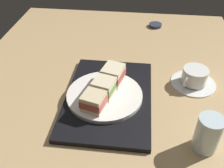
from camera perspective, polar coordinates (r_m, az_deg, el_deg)
The scene contains 9 objects.
ground_plane at distance 79.89cm, azimuth -1.69°, elevation -4.82°, with size 140.00×100.00×3.00cm, color tan.
serving_tray at distance 79.27cm, azimuth -0.75°, elevation -2.98°, with size 38.23×26.01×1.58cm, color black.
sandwich_plate at distance 77.97cm, azimuth -1.70°, elevation -2.47°, with size 23.10×23.10×1.22cm, color white.
sandwich_near at distance 80.23cm, azimuth 0.24°, elevation 2.08°, with size 8.61×7.80×5.75cm.
sandwich_middle at distance 75.87cm, azimuth -1.74°, elevation -0.59°, with size 8.28×7.54×5.33cm.
sandwich_far at distance 71.83cm, azimuth -3.96°, elevation -3.62°, with size 8.39×7.83×4.81cm.
coffee_cup at distance 88.53cm, azimuth 17.86°, elevation 1.32°, with size 14.85×14.85×5.83cm.
drinking_glass at distance 67.46cm, azimuth 20.57°, elevation -10.36°, with size 6.24×6.24×10.14cm, color silver.
small_sauce_dish at distance 124.19cm, azimuth 9.65°, elevation 12.82°, with size 5.96×5.96×1.37cm, color #33384C.
Camera 1 is at (57.58, 9.11, 53.12)cm, focal length 40.96 mm.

